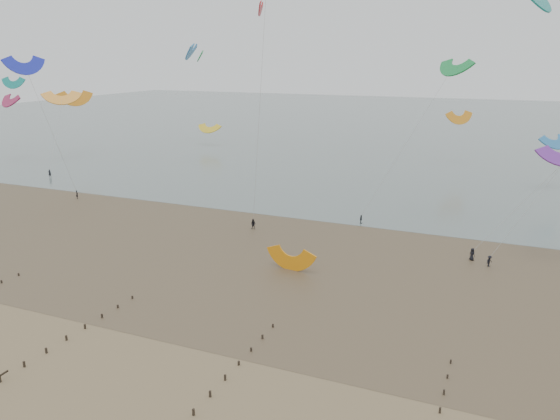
# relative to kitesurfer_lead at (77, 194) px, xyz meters

# --- Properties ---
(ground) EXTENTS (500.00, 500.00, 0.00)m
(ground) POSITION_rel_kitesurfer_lead_xyz_m (53.41, -46.01, -0.85)
(ground) COLOR brown
(ground) RESTS_ON ground
(sea_and_shore) EXTENTS (500.00, 665.00, 0.03)m
(sea_and_shore) POSITION_rel_kitesurfer_lead_xyz_m (49.33, -11.61, -0.84)
(sea_and_shore) COLOR #475654
(sea_and_shore) RESTS_ON ground
(kitesurfer_lead) EXTENTS (0.74, 0.71, 1.70)m
(kitesurfer_lead) POSITION_rel_kitesurfer_lead_xyz_m (0.00, 0.00, 0.00)
(kitesurfer_lead) COLOR black
(kitesurfer_lead) RESTS_ON ground
(kitesurfers) EXTENTS (152.01, 22.43, 1.85)m
(kitesurfers) POSITION_rel_kitesurfer_lead_xyz_m (75.44, 3.75, 0.01)
(kitesurfers) COLOR black
(kitesurfers) RESTS_ON ground
(grounded_kite) EXTENTS (6.59, 5.42, 3.34)m
(grounded_kite) POSITION_rel_kitesurfer_lead_xyz_m (53.21, -18.45, -0.85)
(grounded_kite) COLOR orange
(grounded_kite) RESTS_ON ground
(kites_airborne) EXTENTS (248.17, 102.33, 41.71)m
(kites_airborne) POSITION_rel_kitesurfer_lead_xyz_m (29.77, 36.98, 19.62)
(kites_airborne) COLOR #2834F0
(kites_airborne) RESTS_ON ground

